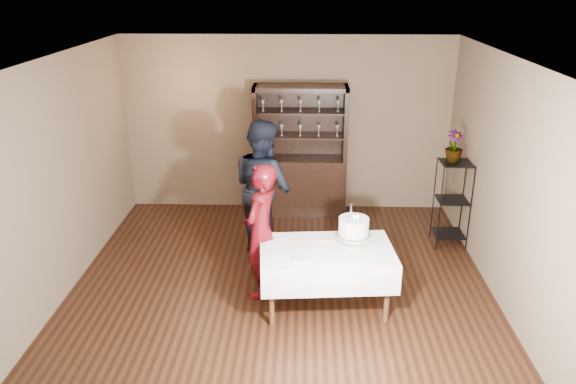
% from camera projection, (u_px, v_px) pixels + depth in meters
% --- Properties ---
extents(floor, '(5.00, 5.00, 0.00)m').
position_uv_depth(floor, '(281.00, 284.00, 6.80)').
color(floor, black).
rests_on(floor, ground).
extents(ceiling, '(5.00, 5.00, 0.00)m').
position_uv_depth(ceiling, '(280.00, 58.00, 5.83)').
color(ceiling, silver).
rests_on(ceiling, back_wall).
extents(back_wall, '(5.00, 0.02, 2.70)m').
position_uv_depth(back_wall, '(287.00, 125.00, 8.65)').
color(back_wall, brown).
rests_on(back_wall, floor).
extents(wall_left, '(0.02, 5.00, 2.70)m').
position_uv_depth(wall_left, '(61.00, 178.00, 6.39)').
color(wall_left, brown).
rests_on(wall_left, floor).
extents(wall_right, '(0.02, 5.00, 2.70)m').
position_uv_depth(wall_right, '(504.00, 182.00, 6.24)').
color(wall_right, brown).
rests_on(wall_right, floor).
extents(china_hutch, '(1.40, 0.48, 2.00)m').
position_uv_depth(china_hutch, '(300.00, 172.00, 8.66)').
color(china_hutch, black).
rests_on(china_hutch, floor).
extents(plant_etagere, '(0.42, 0.42, 1.20)m').
position_uv_depth(plant_etagere, '(452.00, 200.00, 7.62)').
color(plant_etagere, black).
rests_on(plant_etagere, floor).
extents(cake_table, '(1.52, 1.01, 0.72)m').
position_uv_depth(cake_table, '(326.00, 263.00, 6.16)').
color(cake_table, white).
rests_on(cake_table, floor).
extents(woman, '(0.56, 0.68, 1.59)m').
position_uv_depth(woman, '(261.00, 231.00, 6.35)').
color(woman, '#36040B').
rests_on(woman, floor).
extents(man, '(1.10, 1.12, 1.82)m').
position_uv_depth(man, '(263.00, 187.00, 7.35)').
color(man, black).
rests_on(man, floor).
extents(cake, '(0.39, 0.39, 0.51)m').
position_uv_depth(cake, '(354.00, 228.00, 6.12)').
color(cake, white).
rests_on(cake, cake_table).
extents(plate_near, '(0.27, 0.27, 0.01)m').
position_uv_depth(plate_near, '(301.00, 259.00, 5.88)').
color(plate_near, white).
rests_on(plate_near, cake_table).
extents(plate_far, '(0.20, 0.20, 0.01)m').
position_uv_depth(plate_far, '(326.00, 238.00, 6.33)').
color(plate_far, white).
rests_on(plate_far, cake_table).
extents(potted_plant, '(0.30, 0.30, 0.42)m').
position_uv_depth(potted_plant, '(454.00, 146.00, 7.39)').
color(potted_plant, '#4D6D34').
rests_on(potted_plant, plant_etagere).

